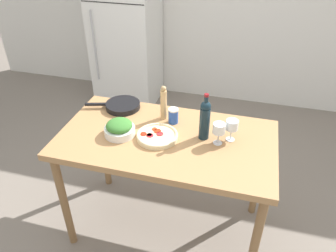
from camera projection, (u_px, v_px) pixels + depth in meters
ground_plane at (167, 225)px, 2.67m from camera, size 14.00×14.00×0.00m
refrigerator at (126, 31)px, 3.93m from camera, size 0.73×0.68×1.83m
prep_counter at (166, 148)px, 2.23m from camera, size 1.44×0.79×0.89m
wine_bottle at (205, 119)px, 2.09m from camera, size 0.07×0.07×0.33m
wine_glass_near at (219, 129)px, 2.06m from camera, size 0.08×0.08×0.15m
wine_glass_far at (232, 126)px, 2.09m from camera, size 0.08×0.08×0.15m
pepper_mill at (164, 103)px, 2.30m from camera, size 0.05×0.05×0.26m
salad_bowl at (119, 128)px, 2.17m from camera, size 0.21×0.21×0.11m
homemade_pizza at (157, 136)px, 2.16m from camera, size 0.27×0.27×0.03m
salt_canister at (173, 116)px, 2.29m from camera, size 0.07×0.07×0.11m
cast_iron_skillet at (123, 105)px, 2.48m from camera, size 0.41×0.26×0.04m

